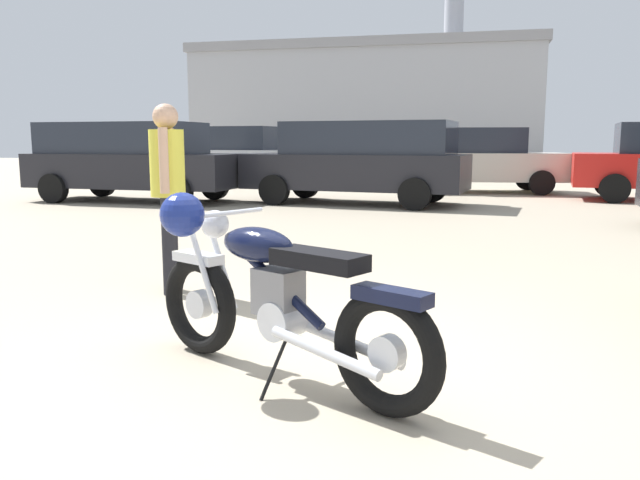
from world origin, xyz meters
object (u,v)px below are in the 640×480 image
vintage_motorcycle (271,295)px  bystander (168,178)px  silver_sedan_mid (233,154)px  blue_hatchback_right (360,160)px  white_estate_far (482,160)px  dark_sedan_left (131,159)px

vintage_motorcycle → bystander: bystander is taller
silver_sedan_mid → blue_hatchback_right: (4.98, -5.73, 0.02)m
silver_sedan_mid → blue_hatchback_right: size_ratio=0.83×
blue_hatchback_right → white_estate_far: bearing=-116.6°
vintage_motorcycle → blue_hatchback_right: size_ratio=0.39×
vintage_motorcycle → dark_sedan_left: (-6.19, 9.65, 0.45)m
bystander → white_estate_far: bearing=-122.0°
dark_sedan_left → vintage_motorcycle: bearing=-53.7°
bystander → dark_sedan_left: bearing=-77.1°
white_estate_far → bystander: bearing=-110.1°
silver_sedan_mid → white_estate_far: bearing=171.9°
vintage_motorcycle → dark_sedan_left: bearing=-29.3°
bystander → blue_hatchback_right: 8.34m
vintage_motorcycle → white_estate_far: size_ratio=0.43×
bystander → white_estate_far: white_estate_far is taller
dark_sedan_left → white_estate_far: 8.83m
dark_sedan_left → silver_sedan_mid: silver_sedan_mid is taller
silver_sedan_mid → white_estate_far: size_ratio=0.93×
white_estate_far → silver_sedan_mid: bearing=159.6°
dark_sedan_left → silver_sedan_mid: 6.23m
white_estate_far → blue_hatchback_right: blue_hatchback_right is taller
bystander → silver_sedan_mid: bearing=-90.0°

